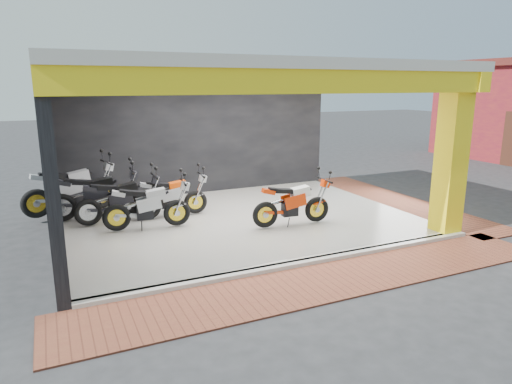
% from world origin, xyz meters
% --- Properties ---
extents(ground, '(80.00, 80.00, 0.00)m').
position_xyz_m(ground, '(0.00, 0.00, 0.00)').
color(ground, '#2D2D30').
rests_on(ground, ground).
extents(showroom_floor, '(8.00, 6.00, 0.10)m').
position_xyz_m(showroom_floor, '(0.00, 2.00, 0.05)').
color(showroom_floor, silver).
rests_on(showroom_floor, ground).
extents(showroom_ceiling, '(8.40, 6.40, 0.20)m').
position_xyz_m(showroom_ceiling, '(0.00, 2.00, 3.60)').
color(showroom_ceiling, beige).
rests_on(showroom_ceiling, corner_column).
extents(back_wall, '(8.20, 0.20, 3.50)m').
position_xyz_m(back_wall, '(0.00, 5.10, 1.75)').
color(back_wall, black).
rests_on(back_wall, ground).
extents(left_wall, '(0.20, 6.20, 3.50)m').
position_xyz_m(left_wall, '(-4.10, 2.00, 1.75)').
color(left_wall, black).
rests_on(left_wall, ground).
extents(corner_column, '(0.50, 0.50, 3.50)m').
position_xyz_m(corner_column, '(3.75, -0.75, 1.75)').
color(corner_column, yellow).
rests_on(corner_column, ground).
extents(header_beam_front, '(8.40, 0.30, 0.40)m').
position_xyz_m(header_beam_front, '(0.00, -1.00, 3.30)').
color(header_beam_front, yellow).
rests_on(header_beam_front, corner_column).
extents(header_beam_right, '(0.30, 6.40, 0.40)m').
position_xyz_m(header_beam_right, '(4.00, 2.00, 3.30)').
color(header_beam_right, yellow).
rests_on(header_beam_right, corner_column).
extents(floor_kerb, '(8.00, 0.20, 0.10)m').
position_xyz_m(floor_kerb, '(0.00, -1.02, 0.05)').
color(floor_kerb, silver).
rests_on(floor_kerb, ground).
extents(paver_front, '(9.00, 1.40, 0.03)m').
position_xyz_m(paver_front, '(0.00, -1.80, 0.01)').
color(paver_front, brown).
rests_on(paver_front, ground).
extents(paver_right, '(1.40, 7.00, 0.03)m').
position_xyz_m(paver_right, '(4.80, 2.00, 0.01)').
color(paver_right, brown).
rests_on(paver_right, ground).
extents(moto_hero, '(2.04, 0.88, 1.22)m').
position_xyz_m(moto_hero, '(1.46, 0.92, 0.71)').
color(moto_hero, '#EC3709').
rests_on(moto_hero, showroom_floor).
extents(moto_row_a, '(2.10, 1.00, 1.23)m').
position_xyz_m(moto_row_a, '(-1.58, 1.97, 0.72)').
color(moto_row_a, '#B6B8BE').
rests_on(moto_row_a, showroom_floor).
extents(moto_row_b, '(2.11, 0.84, 1.27)m').
position_xyz_m(moto_row_b, '(-2.06, 2.76, 0.74)').
color(moto_row_b, black).
rests_on(moto_row_b, showroom_floor).
extents(moto_row_c, '(2.00, 0.89, 1.19)m').
position_xyz_m(moto_row_c, '(-0.89, 2.78, 0.69)').
color(moto_row_c, '#A8AAB0').
rests_on(moto_row_c, showroom_floor).
extents(moto_row_d, '(2.26, 0.99, 1.35)m').
position_xyz_m(moto_row_d, '(-2.49, 3.31, 0.77)').
color(moto_row_d, black).
rests_on(moto_row_d, showroom_floor).
extents(moto_row_e, '(2.51, 1.32, 1.45)m').
position_xyz_m(moto_row_e, '(-2.96, 4.26, 0.83)').
color(moto_row_e, '#989B9F').
rests_on(moto_row_e, showroom_floor).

